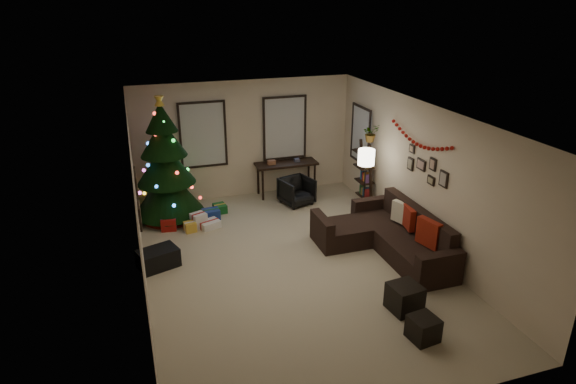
# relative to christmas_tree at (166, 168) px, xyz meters

# --- Properties ---
(floor) EXTENTS (7.00, 7.00, 0.00)m
(floor) POSITION_rel_christmas_tree_xyz_m (1.87, -2.70, -1.12)
(floor) COLOR tan
(floor) RESTS_ON ground
(ceiling) EXTENTS (7.00, 7.00, 0.00)m
(ceiling) POSITION_rel_christmas_tree_xyz_m (1.87, -2.70, 1.58)
(ceiling) COLOR white
(ceiling) RESTS_ON floor
(wall_back) EXTENTS (5.00, 0.00, 5.00)m
(wall_back) POSITION_rel_christmas_tree_xyz_m (1.87, 0.80, 0.23)
(wall_back) COLOR beige
(wall_back) RESTS_ON floor
(wall_front) EXTENTS (5.00, 0.00, 5.00)m
(wall_front) POSITION_rel_christmas_tree_xyz_m (1.87, -6.20, 0.23)
(wall_front) COLOR beige
(wall_front) RESTS_ON floor
(wall_left) EXTENTS (0.00, 7.00, 7.00)m
(wall_left) POSITION_rel_christmas_tree_xyz_m (-0.63, -2.70, 0.23)
(wall_left) COLOR beige
(wall_left) RESTS_ON floor
(wall_right) EXTENTS (0.00, 7.00, 7.00)m
(wall_right) POSITION_rel_christmas_tree_xyz_m (4.37, -2.70, 0.23)
(wall_right) COLOR beige
(wall_right) RESTS_ON floor
(window_back_left) EXTENTS (1.05, 0.06, 1.50)m
(window_back_left) POSITION_rel_christmas_tree_xyz_m (0.92, 0.77, 0.43)
(window_back_left) COLOR #728CB2
(window_back_left) RESTS_ON wall_back
(window_back_right) EXTENTS (1.05, 0.06, 1.50)m
(window_back_right) POSITION_rel_christmas_tree_xyz_m (2.82, 0.77, 0.43)
(window_back_right) COLOR #728CB2
(window_back_right) RESTS_ON wall_back
(window_right_wall) EXTENTS (0.06, 0.90, 1.30)m
(window_right_wall) POSITION_rel_christmas_tree_xyz_m (4.34, -0.15, 0.38)
(window_right_wall) COLOR #728CB2
(window_right_wall) RESTS_ON wall_right
(christmas_tree) EXTENTS (1.45, 1.45, 2.70)m
(christmas_tree) POSITION_rel_christmas_tree_xyz_m (0.00, 0.00, 0.00)
(christmas_tree) COLOR black
(christmas_tree) RESTS_ON floor
(presents) EXTENTS (1.50, 1.02, 0.30)m
(presents) POSITION_rel_christmas_tree_xyz_m (0.43, -0.43, -1.01)
(presents) COLOR navy
(presents) RESTS_ON floor
(sofa) EXTENTS (1.79, 2.61, 0.85)m
(sofa) POSITION_rel_christmas_tree_xyz_m (3.72, -2.72, -0.85)
(sofa) COLOR black
(sofa) RESTS_ON floor
(pillow_red_a) EXTENTS (0.23, 0.49, 0.48)m
(pillow_red_a) POSITION_rel_christmas_tree_xyz_m (4.08, -3.44, -0.48)
(pillow_red_a) COLOR maroon
(pillow_red_a) RESTS_ON sofa
(pillow_red_b) EXTENTS (0.18, 0.42, 0.41)m
(pillow_red_b) POSITION_rel_christmas_tree_xyz_m (4.08, -2.79, -0.48)
(pillow_red_b) COLOR maroon
(pillow_red_b) RESTS_ON sofa
(pillow_cream) EXTENTS (0.23, 0.41, 0.40)m
(pillow_cream) POSITION_rel_christmas_tree_xyz_m (4.08, -2.52, -0.49)
(pillow_cream) COLOR beige
(pillow_cream) RESTS_ON sofa
(ottoman_near) EXTENTS (0.49, 0.49, 0.42)m
(ottoman_near) POSITION_rel_christmas_tree_xyz_m (3.04, -4.48, -0.91)
(ottoman_near) COLOR black
(ottoman_near) RESTS_ON floor
(ottoman_far) EXTENTS (0.41, 0.41, 0.35)m
(ottoman_far) POSITION_rel_christmas_tree_xyz_m (2.93, -5.17, -0.95)
(ottoman_far) COLOR black
(ottoman_far) RESTS_ON floor
(desk) EXTENTS (1.45, 0.52, 0.78)m
(desk) POSITION_rel_christmas_tree_xyz_m (2.78, 0.52, -0.43)
(desk) COLOR black
(desk) RESTS_ON floor
(desk_chair) EXTENTS (0.74, 0.71, 0.62)m
(desk_chair) POSITION_rel_christmas_tree_xyz_m (2.82, -0.13, -0.81)
(desk_chair) COLOR black
(desk_chair) RESTS_ON floor
(bookshelf) EXTENTS (0.30, 0.46, 1.54)m
(bookshelf) POSITION_rel_christmas_tree_xyz_m (4.17, -0.81, -0.37)
(bookshelf) COLOR black
(bookshelf) RESTS_ON floor
(potted_plant) EXTENTS (0.50, 0.45, 0.49)m
(potted_plant) POSITION_rel_christmas_tree_xyz_m (4.17, -0.93, 0.69)
(potted_plant) COLOR #4C4C4C
(potted_plant) RESTS_ON bookshelf
(floor_lamp) EXTENTS (0.33, 0.33, 1.58)m
(floor_lamp) POSITION_rel_christmas_tree_xyz_m (3.82, -1.47, 0.20)
(floor_lamp) COLOR black
(floor_lamp) RESTS_ON floor
(art_map) EXTENTS (0.04, 0.60, 0.50)m
(art_map) POSITION_rel_christmas_tree_xyz_m (-0.61, -1.93, 0.39)
(art_map) COLOR black
(art_map) RESTS_ON wall_left
(art_abstract) EXTENTS (0.04, 0.45, 0.35)m
(art_abstract) POSITION_rel_christmas_tree_xyz_m (-0.61, -3.15, 0.41)
(art_abstract) COLOR black
(art_abstract) RESTS_ON wall_left
(gallery) EXTENTS (0.03, 1.25, 0.54)m
(gallery) POSITION_rel_christmas_tree_xyz_m (4.35, -2.78, 0.45)
(gallery) COLOR black
(gallery) RESTS_ON wall_right
(garland) EXTENTS (0.08, 1.90, 0.30)m
(garland) POSITION_rel_christmas_tree_xyz_m (4.32, -2.50, 0.92)
(garland) COLOR #A5140C
(garland) RESTS_ON wall_right
(stocking_left) EXTENTS (0.20, 0.05, 0.36)m
(stocking_left) POSITION_rel_christmas_tree_xyz_m (1.73, 0.84, 0.37)
(stocking_left) COLOR #990F0C
(stocking_left) RESTS_ON wall_back
(stocking_right) EXTENTS (0.20, 0.05, 0.36)m
(stocking_right) POSITION_rel_christmas_tree_xyz_m (2.06, 0.90, 0.42)
(stocking_right) COLOR #990F0C
(stocking_right) RESTS_ON wall_back
(storage_bin) EXTENTS (0.78, 0.64, 0.33)m
(storage_bin) POSITION_rel_christmas_tree_xyz_m (-0.40, -2.03, -0.95)
(storage_bin) COLOR black
(storage_bin) RESTS_ON floor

